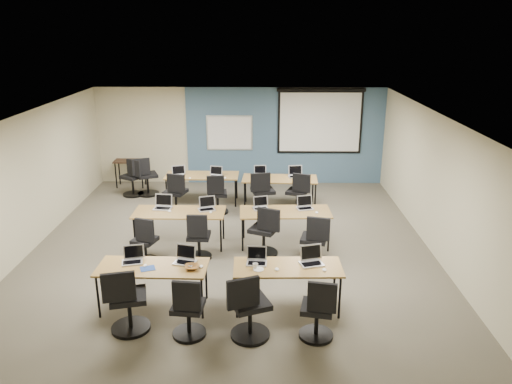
{
  "coord_description": "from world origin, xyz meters",
  "views": [
    {
      "loc": [
        0.62,
        -9.23,
        4.29
      ],
      "look_at": [
        0.49,
        0.4,
        1.07
      ],
      "focal_mm": 35.0,
      "sensor_mm": 36.0,
      "label": 1
    }
  ],
  "objects_px": {
    "training_table_back_left": "(202,177)",
    "laptop_3": "(311,259)",
    "laptop_11": "(295,174)",
    "spare_chair_a": "(146,179)",
    "training_table_mid_left": "(179,214)",
    "task_chair_5": "(199,240)",
    "training_table_front_right": "(288,269)",
    "task_chair_6": "(265,235)",
    "training_table_mid_right": "(285,213)",
    "laptop_6": "(261,205)",
    "task_chair_7": "(315,244)",
    "training_table_back_right": "(280,180)",
    "whiteboard": "(229,133)",
    "task_chair_3": "(318,314)",
    "task_chair_1": "(188,313)",
    "task_chair_9": "(217,197)",
    "laptop_9": "(216,174)",
    "task_chair_2": "(248,312)",
    "laptop_10": "(260,173)",
    "laptop_1": "(185,258)",
    "task_chair_0": "(127,305)",
    "task_chair_4": "(145,244)",
    "laptop_5": "(207,206)",
    "spare_chair_b": "(133,180)",
    "task_chair_8": "(176,196)",
    "laptop_2": "(257,259)",
    "laptop_8": "(178,174)",
    "task_chair_11": "(298,196)",
    "laptop_4": "(163,205)",
    "laptop_7": "(305,205)",
    "training_table_front_left": "(153,269)",
    "laptop_0": "(133,258)",
    "projector_screen": "(320,118)",
    "task_chair_10": "(262,196)"
  },
  "relations": [
    {
      "from": "laptop_5",
      "to": "laptop_8",
      "type": "bearing_deg",
      "value": 93.25
    },
    {
      "from": "laptop_11",
      "to": "spare_chair_a",
      "type": "height_order",
      "value": "spare_chair_a"
    },
    {
      "from": "training_table_mid_right",
      "to": "laptop_6",
      "type": "bearing_deg",
      "value": 158.78
    },
    {
      "from": "task_chair_4",
      "to": "laptop_4",
      "type": "bearing_deg",
      "value": 99.61
    },
    {
      "from": "task_chair_8",
      "to": "laptop_2",
      "type": "bearing_deg",
      "value": -47.52
    },
    {
      "from": "training_table_front_right",
      "to": "spare_chair_a",
      "type": "distance_m",
      "value": 6.53
    },
    {
      "from": "task_chair_5",
      "to": "laptop_1",
      "type": "bearing_deg",
      "value": -88.88
    },
    {
      "from": "task_chair_5",
      "to": "task_chair_7",
      "type": "xyz_separation_m",
      "value": [
        2.2,
        -0.19,
        0.02
      ]
    },
    {
      "from": "whiteboard",
      "to": "task_chair_7",
      "type": "relative_size",
      "value": 1.27
    },
    {
      "from": "task_chair_9",
      "to": "laptop_6",
      "type": "bearing_deg",
      "value": -62.71
    },
    {
      "from": "training_table_front_right",
      "to": "laptop_8",
      "type": "height_order",
      "value": "laptop_8"
    },
    {
      "from": "training_table_back_left",
      "to": "laptop_3",
      "type": "distance_m",
      "value": 5.37
    },
    {
      "from": "laptop_6",
      "to": "task_chair_7",
      "type": "distance_m",
      "value": 1.51
    },
    {
      "from": "training_table_front_left",
      "to": "laptop_1",
      "type": "height_order",
      "value": "laptop_1"
    },
    {
      "from": "laptop_1",
      "to": "task_chair_4",
      "type": "bearing_deg",
      "value": 140.24
    },
    {
      "from": "task_chair_8",
      "to": "laptop_11",
      "type": "height_order",
      "value": "task_chair_8"
    },
    {
      "from": "task_chair_4",
      "to": "laptop_11",
      "type": "xyz_separation_m",
      "value": [
        3.02,
        3.33,
        0.41
      ]
    },
    {
      "from": "whiteboard",
      "to": "task_chair_10",
      "type": "xyz_separation_m",
      "value": [
        0.92,
        -2.43,
        -1.01
      ]
    },
    {
      "from": "whiteboard",
      "to": "laptop_5",
      "type": "distance_m",
      "value": 4.19
    },
    {
      "from": "task_chair_7",
      "to": "task_chair_11",
      "type": "distance_m",
      "value": 2.77
    },
    {
      "from": "laptop_3",
      "to": "laptop_9",
      "type": "xyz_separation_m",
      "value": [
        -1.93,
        4.74,
        -0.01
      ]
    },
    {
      "from": "laptop_5",
      "to": "spare_chair_b",
      "type": "bearing_deg",
      "value": 108.47
    },
    {
      "from": "training_table_front_left",
      "to": "task_chair_4",
      "type": "bearing_deg",
      "value": 108.82
    },
    {
      "from": "task_chair_9",
      "to": "task_chair_11",
      "type": "height_order",
      "value": "task_chair_11"
    },
    {
      "from": "laptop_7",
      "to": "task_chair_11",
      "type": "xyz_separation_m",
      "value": [
        -0.01,
        1.69,
        -0.38
      ]
    },
    {
      "from": "laptop_3",
      "to": "spare_chair_a",
      "type": "distance_m",
      "value": 6.64
    },
    {
      "from": "training_table_front_right",
      "to": "task_chair_6",
      "type": "bearing_deg",
      "value": 98.98
    },
    {
      "from": "task_chair_6",
      "to": "laptop_9",
      "type": "bearing_deg",
      "value": 135.64
    },
    {
      "from": "task_chair_7",
      "to": "laptop_11",
      "type": "xyz_separation_m",
      "value": [
        -0.16,
        3.33,
        0.38
      ]
    },
    {
      "from": "laptop_0",
      "to": "laptop_5",
      "type": "height_order",
      "value": "laptop_5"
    },
    {
      "from": "laptop_0",
      "to": "task_chair_8",
      "type": "height_order",
      "value": "task_chair_8"
    },
    {
      "from": "training_table_mid_left",
      "to": "task_chair_5",
      "type": "distance_m",
      "value": 0.85
    },
    {
      "from": "projector_screen",
      "to": "laptop_11",
      "type": "bearing_deg",
      "value": -113.23
    },
    {
      "from": "training_table_mid_left",
      "to": "task_chair_11",
      "type": "distance_m",
      "value": 3.19
    },
    {
      "from": "training_table_front_left",
      "to": "training_table_back_right",
      "type": "height_order",
      "value": "same"
    },
    {
      "from": "laptop_2",
      "to": "laptop_8",
      "type": "distance_m",
      "value": 5.16
    },
    {
      "from": "training_table_back_right",
      "to": "laptop_11",
      "type": "height_order",
      "value": "laptop_11"
    },
    {
      "from": "laptop_9",
      "to": "laptop_7",
      "type": "bearing_deg",
      "value": -34.7
    },
    {
      "from": "training_table_back_right",
      "to": "task_chair_9",
      "type": "bearing_deg",
      "value": -158.34
    },
    {
      "from": "laptop_5",
      "to": "spare_chair_b",
      "type": "xyz_separation_m",
      "value": [
        -2.27,
        2.95,
        -0.37
      ]
    },
    {
      "from": "task_chair_0",
      "to": "laptop_1",
      "type": "bearing_deg",
      "value": 34.63
    },
    {
      "from": "training_table_mid_left",
      "to": "task_chair_3",
      "type": "bearing_deg",
      "value": -52.0
    },
    {
      "from": "laptop_3",
      "to": "task_chair_5",
      "type": "relative_size",
      "value": 0.37
    },
    {
      "from": "task_chair_10",
      "to": "task_chair_11",
      "type": "bearing_deg",
      "value": -9.15
    },
    {
      "from": "task_chair_0",
      "to": "task_chair_2",
      "type": "bearing_deg",
      "value": -18.34
    },
    {
      "from": "training_table_mid_right",
      "to": "laptop_4",
      "type": "xyz_separation_m",
      "value": [
        -2.5,
        0.16,
        0.11
      ]
    },
    {
      "from": "task_chair_1",
      "to": "laptop_5",
      "type": "distance_m",
      "value": 3.37
    },
    {
      "from": "task_chair_2",
      "to": "laptop_10",
      "type": "distance_m",
      "value": 5.83
    },
    {
      "from": "task_chair_1",
      "to": "task_chair_6",
      "type": "height_order",
      "value": "task_chair_6"
    },
    {
      "from": "task_chair_2",
      "to": "laptop_6",
      "type": "relative_size",
      "value": 3.43
    }
  ]
}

